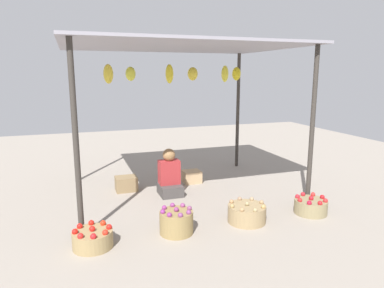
{
  "coord_description": "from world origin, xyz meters",
  "views": [
    {
      "loc": [
        -1.7,
        -5.51,
        2.0
      ],
      "look_at": [
        0.0,
        -0.6,
        0.95
      ],
      "focal_mm": 32.8,
      "sensor_mm": 36.0,
      "label": 1
    }
  ],
  "objects": [
    {
      "name": "market_stall_structure",
      "position": [
        -0.0,
        0.0,
        2.28
      ],
      "size": [
        3.64,
        2.77,
        2.45
      ],
      "color": "#38332D",
      "rests_on": "ground"
    },
    {
      "name": "basket_purple_onions",
      "position": [
        -0.53,
        -1.52,
        0.15
      ],
      "size": [
        0.43,
        0.43,
        0.35
      ],
      "color": "olive",
      "rests_on": "ground"
    },
    {
      "name": "basket_potatoes",
      "position": [
        0.48,
        -1.5,
        0.12
      ],
      "size": [
        0.52,
        0.52,
        0.29
      ],
      "color": "#998058",
      "rests_on": "ground"
    },
    {
      "name": "basket_red_tomatoes",
      "position": [
        -1.56,
        -1.55,
        0.11
      ],
      "size": [
        0.47,
        0.47,
        0.26
      ],
      "color": "#967F52",
      "rests_on": "ground"
    },
    {
      "name": "basket_red_apples",
      "position": [
        1.5,
        -1.53,
        0.11
      ],
      "size": [
        0.47,
        0.47,
        0.26
      ],
      "color": "#8A7B56",
      "rests_on": "ground"
    },
    {
      "name": "wooden_crate_near_vendor",
      "position": [
        -0.88,
        0.36,
        0.12
      ],
      "size": [
        0.36,
        0.29,
        0.25
      ],
      "primitive_type": "cube",
      "color": "olive",
      "rests_on": "ground"
    },
    {
      "name": "ground_plane",
      "position": [
        0.0,
        0.0,
        0.0
      ],
      "size": [
        14.0,
        14.0,
        0.0
      ],
      "primitive_type": "plane",
      "color": "gray"
    },
    {
      "name": "vendor_person",
      "position": [
        -0.22,
        -0.07,
        0.3
      ],
      "size": [
        0.36,
        0.44,
        0.78
      ],
      "color": "#433E3D",
      "rests_on": "ground"
    },
    {
      "name": "wooden_crate_stacked_rear",
      "position": [
        0.35,
        0.43,
        0.11
      ],
      "size": [
        0.32,
        0.29,
        0.22
      ],
      "primitive_type": "cube",
      "color": "tan",
      "rests_on": "ground"
    }
  ]
}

